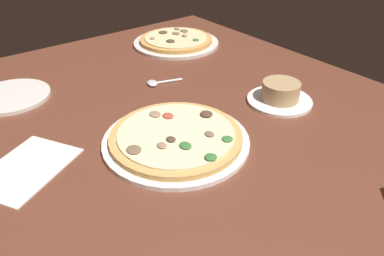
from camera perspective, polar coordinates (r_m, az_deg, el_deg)
dining_table at (r=81.34cm, az=2.35°, el=-2.56°), size 150.00×110.00×4.00cm
pizza_main at (r=77.74cm, az=-2.45°, el=-1.53°), size 30.74×30.74×3.27cm
pizza_side at (r=131.44cm, az=-2.45°, el=13.15°), size 29.12×29.12×3.36cm
ramekin_on_saucer at (r=95.19cm, az=13.35°, el=5.04°), size 16.11×16.11×5.38cm
side_plate at (r=106.05cm, az=-25.96°, el=4.39°), size 19.44×19.44×0.90cm
paper_menu at (r=77.97cm, az=-24.05°, el=-5.65°), size 20.57×22.47×0.30cm
spoon at (r=103.02cm, az=-5.46°, el=6.93°), size 5.40×10.11×1.00cm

